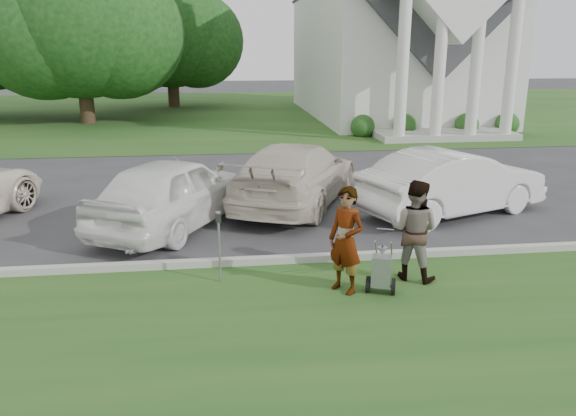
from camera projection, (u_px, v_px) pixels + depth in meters
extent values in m
plane|color=#333335|center=(283.00, 275.00, 10.17)|extent=(120.00, 120.00, 0.00)
cube|color=#1E4A19|center=(309.00, 364.00, 7.31)|extent=(80.00, 7.00, 0.01)
cube|color=#1E4A19|center=(235.00, 111.00, 35.91)|extent=(80.00, 30.00, 0.01)
cube|color=#9E9E93|center=(279.00, 260.00, 10.67)|extent=(80.00, 0.18, 0.15)
cube|color=white|center=(387.00, 55.00, 33.15)|extent=(9.00, 16.00, 7.00)
cube|color=#9E9E93|center=(443.00, 135.00, 25.30)|extent=(6.20, 2.60, 0.30)
cylinder|color=white|center=(402.00, 71.00, 23.27)|extent=(0.50, 0.50, 6.00)
cylinder|color=white|center=(439.00, 71.00, 23.46)|extent=(0.50, 0.50, 6.00)
cylinder|color=white|center=(476.00, 71.00, 23.65)|extent=(0.50, 0.50, 6.00)
cylinder|color=white|center=(511.00, 70.00, 23.84)|extent=(0.50, 0.50, 6.00)
sphere|color=#1E4C19|center=(363.00, 127.00, 25.66)|extent=(1.10, 1.10, 1.10)
sphere|color=#1E4C19|center=(405.00, 126.00, 25.90)|extent=(1.10, 1.10, 1.10)
sphere|color=#1E4C19|center=(467.00, 125.00, 26.26)|extent=(1.10, 1.10, 1.10)
sphere|color=#1E4C19|center=(507.00, 124.00, 26.49)|extent=(1.10, 1.10, 1.10)
cylinder|color=#332316|center=(86.00, 93.00, 29.75)|extent=(0.76, 0.76, 3.20)
sphere|color=#123B13|center=(78.00, 15.00, 28.66)|extent=(8.40, 8.40, 8.40)
sphere|color=#123B13|center=(118.00, 33.00, 29.41)|extent=(6.89, 6.89, 6.89)
sphere|color=#123B13|center=(43.00, 28.00, 28.35)|extent=(7.22, 7.22, 7.22)
sphere|color=#123B13|center=(20.00, 24.00, 31.43)|extent=(7.54, 7.54, 7.54)
cylinder|color=#332316|center=(173.00, 84.00, 37.88)|extent=(0.76, 0.76, 3.00)
sphere|color=#123B13|center=(170.00, 29.00, 36.88)|extent=(7.60, 7.60, 7.60)
sphere|color=#123B13|center=(197.00, 41.00, 37.58)|extent=(6.23, 6.23, 6.23)
sphere|color=#123B13|center=(147.00, 38.00, 36.57)|extent=(6.54, 6.54, 6.54)
cylinder|color=black|center=(368.00, 284.00, 9.41)|extent=(0.16, 0.29, 0.28)
cylinder|color=black|center=(393.00, 287.00, 9.32)|extent=(0.16, 0.29, 0.28)
cylinder|color=#2D2D33|center=(381.00, 286.00, 9.36)|extent=(0.46, 0.19, 0.03)
cube|color=gray|center=(381.00, 271.00, 9.29)|extent=(0.38, 0.35, 0.52)
cone|color=gray|center=(382.00, 251.00, 9.20)|extent=(0.21, 0.21, 0.15)
cylinder|color=#2D2D33|center=(383.00, 247.00, 9.17)|extent=(0.04, 0.04, 0.06)
cylinder|color=gray|center=(376.00, 248.00, 9.68)|extent=(0.26, 0.67, 0.50)
cylinder|color=gray|center=(392.00, 249.00, 9.63)|extent=(0.26, 0.67, 0.50)
cylinder|color=gray|center=(386.00, 229.00, 9.91)|extent=(0.29, 0.13, 0.03)
imported|color=#999999|center=(346.00, 241.00, 9.23)|extent=(0.75, 0.78, 1.80)
imported|color=#999999|center=(414.00, 231.00, 9.77)|extent=(1.10, 1.05, 1.79)
cylinder|color=gray|center=(220.00, 252.00, 9.70)|extent=(0.04, 0.04, 1.11)
cube|color=#2D2D33|center=(218.00, 217.00, 9.53)|extent=(0.09, 0.06, 0.17)
cylinder|color=gray|center=(218.00, 213.00, 9.50)|extent=(0.08, 0.08, 0.03)
imported|color=white|center=(174.00, 192.00, 12.70)|extent=(3.98, 5.16, 1.64)
imported|color=beige|center=(296.00, 174.00, 14.52)|extent=(4.37, 5.98, 1.61)
imported|color=silver|center=(453.00, 182.00, 13.66)|extent=(5.13, 3.37, 1.60)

